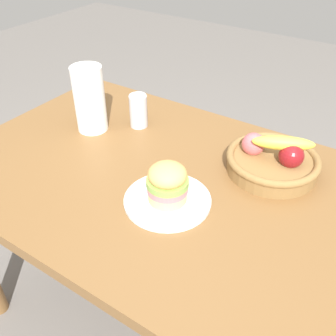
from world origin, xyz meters
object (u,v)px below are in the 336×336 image
object	(u,v)px
plate	(167,200)
fruit_basket	(273,160)
soda_can	(138,111)
sandwich	(167,183)
paper_towel_roll	(90,99)

from	to	relation	value
plate	fruit_basket	xyz separation A→B (m)	(0.19, 0.31, 0.04)
plate	soda_can	bearing A→B (deg)	137.31
sandwich	paper_towel_roll	size ratio (longest dim) A/B	0.50
plate	paper_towel_roll	distance (m)	0.51
soda_can	paper_towel_roll	bearing A→B (deg)	-138.86
sandwich	soda_can	size ratio (longest dim) A/B	0.95
sandwich	paper_towel_roll	world-z (taller)	paper_towel_roll
sandwich	paper_towel_roll	distance (m)	0.50
plate	sandwich	distance (m)	0.06
soda_can	paper_towel_roll	distance (m)	0.18
fruit_basket	soda_can	bearing A→B (deg)	179.98
sandwich	fruit_basket	distance (m)	0.36
plate	fruit_basket	bearing A→B (deg)	57.89
sandwich	plate	bearing A→B (deg)	-90.00
plate	paper_towel_roll	bearing A→B (deg)	157.25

